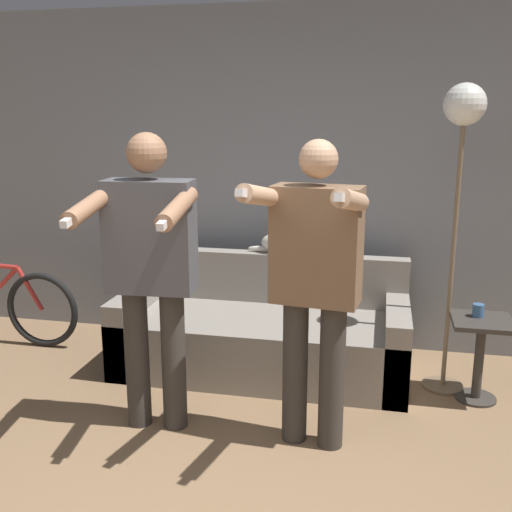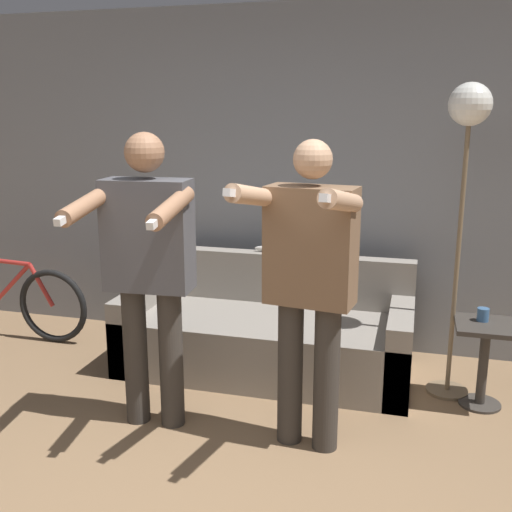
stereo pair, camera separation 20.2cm
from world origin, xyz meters
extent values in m
cube|color=gray|center=(0.00, 2.67, 1.30)|extent=(10.00, 0.05, 2.60)
cube|color=gray|center=(-0.15, 2.01, 0.21)|extent=(2.03, 0.87, 0.41)
cube|color=gray|center=(-0.15, 2.37, 0.60)|extent=(2.03, 0.14, 0.37)
cube|color=gray|center=(-1.09, 2.01, 0.28)|extent=(0.16, 0.87, 0.55)
cube|color=gray|center=(0.79, 2.01, 0.28)|extent=(0.16, 0.87, 0.55)
cylinder|color=#38332D|center=(-0.71, 1.11, 0.42)|extent=(0.14, 0.14, 0.83)
cylinder|color=#38332D|center=(-0.49, 1.13, 0.42)|extent=(0.14, 0.14, 0.83)
cube|color=#4C4C51|center=(-0.60, 1.12, 1.15)|extent=(0.50, 0.25, 0.63)
sphere|color=#9E7051|center=(-0.60, 1.12, 1.60)|extent=(0.22, 0.22, 0.22)
cylinder|color=#9E7051|center=(-0.82, 0.86, 1.35)|extent=(0.12, 0.51, 0.16)
cube|color=white|center=(-0.80, 0.61, 1.32)|extent=(0.04, 0.13, 0.05)
cylinder|color=#9E7051|center=(-0.35, 0.89, 1.35)|extent=(0.12, 0.51, 0.16)
cube|color=white|center=(-0.34, 0.64, 1.32)|extent=(0.04, 0.13, 0.05)
cylinder|color=#38332D|center=(0.22, 1.14, 0.41)|extent=(0.14, 0.14, 0.83)
cylinder|color=#38332D|center=(0.42, 1.11, 0.41)|extent=(0.14, 0.14, 0.83)
cube|color=brown|center=(0.32, 1.12, 1.14)|extent=(0.49, 0.28, 0.62)
sphere|color=tan|center=(0.32, 1.12, 1.59)|extent=(0.20, 0.20, 0.20)
cylinder|color=tan|center=(0.07, 0.91, 1.42)|extent=(0.16, 0.52, 0.18)
cube|color=white|center=(0.04, 0.66, 1.47)|extent=(0.05, 0.13, 0.06)
cylinder|color=tan|center=(0.51, 0.85, 1.42)|extent=(0.16, 0.52, 0.18)
cube|color=white|center=(0.47, 0.61, 1.47)|extent=(0.05, 0.13, 0.06)
ellipsoid|color=silver|center=(-0.05, 2.37, 0.87)|extent=(0.36, 0.13, 0.16)
sphere|color=silver|center=(0.11, 2.37, 0.92)|extent=(0.10, 0.10, 0.10)
ellipsoid|color=silver|center=(-0.24, 2.39, 0.81)|extent=(0.20, 0.04, 0.04)
cone|color=silver|center=(0.09, 2.35, 0.96)|extent=(0.03, 0.03, 0.03)
cone|color=silver|center=(0.09, 2.39, 0.96)|extent=(0.03, 0.03, 0.03)
cylinder|color=#756047|center=(1.11, 1.99, 0.01)|extent=(0.27, 0.27, 0.02)
cylinder|color=#756047|center=(1.11, 1.99, 0.89)|extent=(0.03, 0.03, 1.78)
sphere|color=white|center=(1.11, 1.99, 1.86)|extent=(0.26, 0.26, 0.26)
cylinder|color=#38332D|center=(1.30, 1.86, 0.01)|extent=(0.26, 0.26, 0.02)
cylinder|color=#38332D|center=(1.30, 1.86, 0.26)|extent=(0.06, 0.06, 0.52)
cube|color=#38332D|center=(1.30, 1.86, 0.53)|extent=(0.37, 0.37, 0.03)
cylinder|color=#3D6693|center=(1.28, 1.91, 0.59)|extent=(0.07, 0.07, 0.08)
torus|color=black|center=(-1.93, 2.09, 0.30)|extent=(0.61, 0.05, 0.61)
cylinder|color=#B72D28|center=(-2.02, 2.09, 0.47)|extent=(0.21, 0.04, 0.35)
camera|label=1|loc=(0.65, -1.93, 1.82)|focal=42.00mm
camera|label=2|loc=(0.84, -1.88, 1.82)|focal=42.00mm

